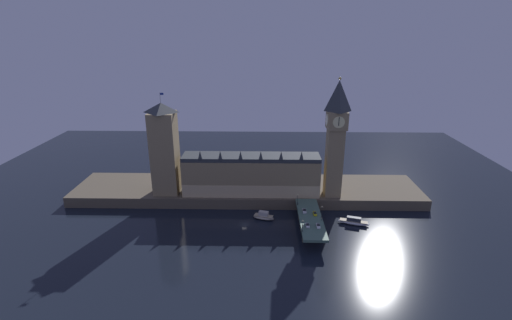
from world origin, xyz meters
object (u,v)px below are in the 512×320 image
at_px(clock_tower, 336,136).
at_px(boat_downstream, 354,222).
at_px(victoria_tower, 165,149).
at_px(car_southbound_trail, 315,214).
at_px(car_northbound_trail, 308,225).
at_px(pedestrian_near_rail, 303,226).
at_px(street_lamp_far, 298,198).
at_px(pedestrian_far_rail, 298,203).
at_px(car_northbound_lead, 304,211).
at_px(car_southbound_lead, 318,226).
at_px(boat_upstream, 264,216).
at_px(pedestrian_mid_walk, 322,219).
at_px(street_lamp_mid, 322,210).
at_px(street_lamp_near, 303,224).

distance_m(clock_tower, boat_downstream, 49.96).
bearing_deg(victoria_tower, car_southbound_trail, -19.43).
bearing_deg(car_northbound_trail, pedestrian_near_rail, -155.54).
xyz_separation_m(car_southbound_trail, street_lamp_far, (-8.47, 11.64, 3.63)).
height_order(car_southbound_trail, pedestrian_far_rail, pedestrian_far_rail).
relative_size(victoria_tower, boat_downstream, 3.55).
distance_m(car_northbound_lead, car_southbound_lead, 17.17).
height_order(victoria_tower, street_lamp_far, victoria_tower).
height_order(car_southbound_lead, boat_upstream, car_southbound_lead).
distance_m(clock_tower, pedestrian_mid_walk, 50.95).
distance_m(car_northbound_lead, street_lamp_far, 9.93).
distance_m(clock_tower, street_lamp_far, 42.63).
bearing_deg(pedestrian_near_rail, car_southbound_lead, 5.82).
height_order(street_lamp_mid, boat_downstream, street_lamp_mid).
bearing_deg(victoria_tower, clock_tower, -1.53).
bearing_deg(car_northbound_trail, pedestrian_far_rail, 96.04).
bearing_deg(pedestrian_near_rail, street_lamp_far, 90.89).
distance_m(pedestrian_mid_walk, boat_upstream, 34.34).
height_order(car_northbound_lead, boat_downstream, car_northbound_lead).
distance_m(street_lamp_mid, boat_upstream, 34.25).
height_order(clock_tower, pedestrian_mid_walk, clock_tower).
bearing_deg(victoria_tower, boat_upstream, -20.82).
height_order(pedestrian_near_rail, boat_downstream, pedestrian_near_rail).
xyz_separation_m(pedestrian_near_rail, pedestrian_far_rail, (-0.00, 26.64, -0.15)).
height_order(street_lamp_near, boat_upstream, street_lamp_near).
relative_size(car_northbound_trail, car_southbound_trail, 0.89).
bearing_deg(car_southbound_lead, street_lamp_far, 108.68).
distance_m(car_southbound_lead, pedestrian_mid_walk, 7.51).
height_order(car_northbound_lead, pedestrian_near_rail, pedestrian_near_rail).
bearing_deg(car_northbound_trail, clock_tower, 64.97).
distance_m(pedestrian_mid_walk, street_lamp_mid, 4.73).
bearing_deg(clock_tower, car_southbound_lead, -108.42).
height_order(clock_tower, victoria_tower, clock_tower).
height_order(victoria_tower, car_southbound_trail, victoria_tower).
xyz_separation_m(car_northbound_lead, pedestrian_near_rail, (-2.69, -17.13, 0.25)).
height_order(pedestrian_far_rail, street_lamp_far, street_lamp_far).
bearing_deg(pedestrian_far_rail, boat_upstream, -167.75).
relative_size(pedestrian_far_rail, street_lamp_near, 0.25).
distance_m(clock_tower, car_southbound_lead, 56.66).
relative_size(car_southbound_trail, boat_downstream, 0.26).
xyz_separation_m(pedestrian_far_rail, street_lamp_far, (-0.40, -0.76, 3.42)).
bearing_deg(pedestrian_far_rail, car_southbound_lead, -72.64).
bearing_deg(pedestrian_near_rail, car_southbound_trail, 60.46).
xyz_separation_m(pedestrian_near_rail, street_lamp_far, (-0.40, 25.88, 3.28)).
xyz_separation_m(clock_tower, street_lamp_near, (-22.31, -45.95, -32.66)).
height_order(car_northbound_trail, boat_downstream, car_northbound_trail).
relative_size(car_northbound_trail, boat_downstream, 0.23).
bearing_deg(pedestrian_far_rail, boat_downstream, -16.87).
relative_size(street_lamp_near, street_lamp_far, 0.93).
distance_m(pedestrian_far_rail, boat_downstream, 32.30).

